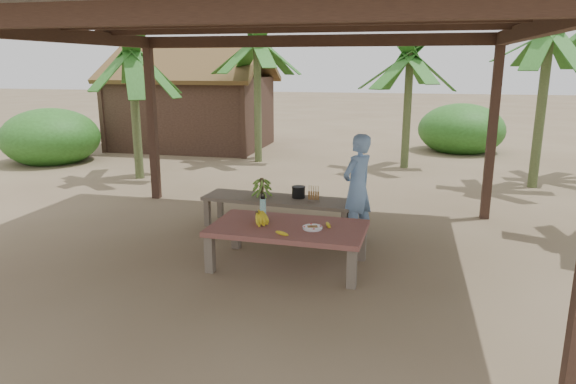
% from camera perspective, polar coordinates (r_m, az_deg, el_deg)
% --- Properties ---
extents(ground, '(80.00, 80.00, 0.00)m').
position_cam_1_polar(ground, '(6.54, -1.51, -6.96)').
color(ground, brown).
rests_on(ground, ground).
extents(pavilion, '(6.60, 5.60, 2.95)m').
position_cam_1_polar(pavilion, '(6.12, -1.85, 18.11)').
color(pavilion, black).
rests_on(pavilion, ground).
extents(work_table, '(1.84, 1.06, 0.50)m').
position_cam_1_polar(work_table, '(6.04, 0.02, -4.36)').
color(work_table, brown).
rests_on(work_table, ground).
extents(bench, '(2.24, 0.76, 0.45)m').
position_cam_1_polar(bench, '(7.48, -1.12, -1.08)').
color(bench, brown).
rests_on(bench, ground).
extents(ripe_banana_bunch, '(0.30, 0.27, 0.17)m').
position_cam_1_polar(ripe_banana_bunch, '(6.09, -3.47, -2.78)').
color(ripe_banana_bunch, yellow).
rests_on(ripe_banana_bunch, work_table).
extents(plate, '(0.23, 0.23, 0.04)m').
position_cam_1_polar(plate, '(5.90, 2.74, -4.00)').
color(plate, white).
rests_on(plate, work_table).
extents(loose_banana_front, '(0.17, 0.08, 0.04)m').
position_cam_1_polar(loose_banana_front, '(5.69, -0.67, -4.61)').
color(loose_banana_front, yellow).
rests_on(loose_banana_front, work_table).
extents(loose_banana_side, '(0.10, 0.16, 0.04)m').
position_cam_1_polar(loose_banana_side, '(6.00, 4.49, -3.68)').
color(loose_banana_side, yellow).
rests_on(loose_banana_side, work_table).
extents(water_flask, '(0.08, 0.08, 0.29)m').
position_cam_1_polar(water_flask, '(6.40, -2.80, -1.60)').
color(water_flask, '#42D0CD').
rests_on(water_flask, work_table).
extents(green_banana_stalk, '(0.28, 0.28, 0.29)m').
position_cam_1_polar(green_banana_stalk, '(7.51, -2.92, 0.56)').
color(green_banana_stalk, '#598C2D').
rests_on(green_banana_stalk, bench).
extents(cooking_pot, '(0.19, 0.19, 0.16)m').
position_cam_1_polar(cooking_pot, '(7.47, 1.18, -0.04)').
color(cooking_pot, black).
rests_on(cooking_pot, bench).
extents(skewer_rack, '(0.19, 0.09, 0.24)m').
position_cam_1_polar(skewer_rack, '(7.24, 2.87, -0.17)').
color(skewer_rack, '#A57F47').
rests_on(skewer_rack, bench).
extents(woman, '(0.58, 0.63, 1.45)m').
position_cam_1_polar(woman, '(7.03, 7.71, 0.58)').
color(woman, '#678CC3').
rests_on(woman, ground).
extents(hut, '(4.40, 3.43, 2.85)m').
position_cam_1_polar(hut, '(15.22, -10.47, 9.05)').
color(hut, black).
rests_on(hut, ground).
extents(banana_plant_ne, '(1.80, 1.80, 3.19)m').
position_cam_1_polar(banana_plant_ne, '(10.94, 26.98, 14.40)').
color(banana_plant_ne, '#596638').
rests_on(banana_plant_ne, ground).
extents(banana_plant_n, '(1.80, 1.80, 2.80)m').
position_cam_1_polar(banana_plant_n, '(12.12, 13.37, 13.49)').
color(banana_plant_n, '#596638').
rests_on(banana_plant_n, ground).
extents(banana_plant_nw, '(1.80, 1.80, 3.15)m').
position_cam_1_polar(banana_plant_nw, '(12.62, -3.47, 15.36)').
color(banana_plant_nw, '#596638').
rests_on(banana_plant_nw, ground).
extents(banana_plant_w, '(1.80, 1.80, 2.81)m').
position_cam_1_polar(banana_plant_w, '(11.12, -16.94, 13.34)').
color(banana_plant_w, '#596638').
rests_on(banana_plant_w, ground).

